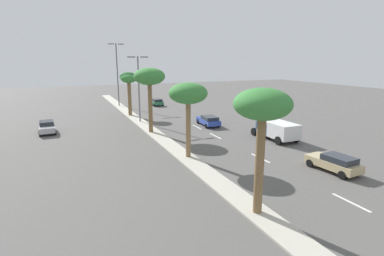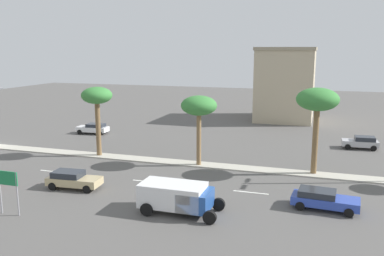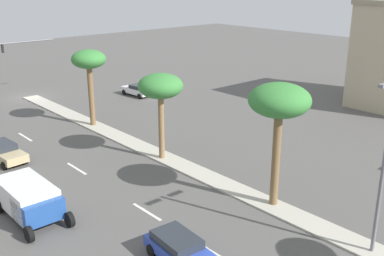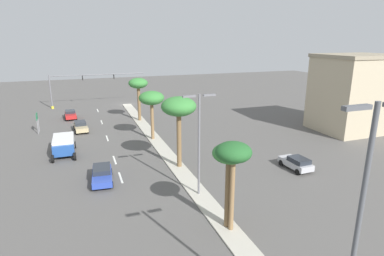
{
  "view_description": "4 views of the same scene",
  "coord_description": "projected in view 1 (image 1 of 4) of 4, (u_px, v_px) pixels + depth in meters",
  "views": [
    {
      "loc": [
        -9.89,
        1.43,
        8.81
      ],
      "look_at": [
        2.08,
        29.22,
        1.9
      ],
      "focal_mm": 28.32,
      "sensor_mm": 36.0,
      "label": 1
    },
    {
      "loc": [
        36.84,
        36.85,
        11.14
      ],
      "look_at": [
        -0.33,
        24.94,
        3.57
      ],
      "focal_mm": 38.19,
      "sensor_mm": 36.0,
      "label": 2
    },
    {
      "loc": [
        20.71,
        52.38,
        13.66
      ],
      "look_at": [
        -2.62,
        26.14,
        2.02
      ],
      "focal_mm": 42.81,
      "sensor_mm": 36.0,
      "label": 3
    },
    {
      "loc": [
        9.5,
        67.72,
        13.71
      ],
      "look_at": [
        -3.81,
        30.69,
        2.59
      ],
      "focal_mm": 29.91,
      "sensor_mm": 36.0,
      "label": 4
    }
  ],
  "objects": [
    {
      "name": "sedan_blue_center",
      "position": [
        209.0,
        120.0,
        40.86
      ],
      "size": [
        2.27,
        4.71,
        1.37
      ],
      "color": "#2D47AD",
      "rests_on": "ground"
    },
    {
      "name": "lane_stripe_near",
      "position": [
        197.0,
        127.0,
        40.12
      ],
      "size": [
        0.2,
        2.8,
        0.01
      ],
      "primitive_type": "cube",
      "color": "silver",
      "rests_on": "ground"
    },
    {
      "name": "lane_stripe_trailing",
      "position": [
        351.0,
        202.0,
        19.03
      ],
      "size": [
        0.2,
        2.8,
        0.01
      ],
      "primitive_type": "cube",
      "color": "silver",
      "rests_on": "ground"
    },
    {
      "name": "lane_stripe_right",
      "position": [
        260.0,
        158.0,
        27.55
      ],
      "size": [
        0.2,
        2.8,
        0.01
      ],
      "primitive_type": "cube",
      "color": "silver",
      "rests_on": "ground"
    },
    {
      "name": "street_lamp_rear",
      "position": [
        117.0,
        70.0,
        56.64
      ],
      "size": [
        2.9,
        0.24,
        11.54
      ],
      "color": "#515459",
      "rests_on": "median_curb"
    },
    {
      "name": "box_truck",
      "position": [
        276.0,
        129.0,
        33.72
      ],
      "size": [
        2.66,
        5.66,
        2.05
      ],
      "color": "#234C99",
      "rests_on": "ground"
    },
    {
      "name": "palm_tree_front",
      "position": [
        149.0,
        78.0,
        35.6
      ],
      "size": [
        3.71,
        3.71,
        7.72
      ],
      "color": "brown",
      "rests_on": "median_curb"
    },
    {
      "name": "sedan_tan_trailing",
      "position": [
        334.0,
        163.0,
        24.12
      ],
      "size": [
        2.17,
        4.43,
        1.41
      ],
      "color": "tan",
      "rests_on": "ground"
    },
    {
      "name": "lane_stripe_front",
      "position": [
        215.0,
        136.0,
        35.48
      ],
      "size": [
        0.2,
        2.8,
        0.01
      ],
      "primitive_type": "cube",
      "color": "silver",
      "rests_on": "ground"
    },
    {
      "name": "palm_tree_inboard",
      "position": [
        188.0,
        95.0,
        26.43
      ],
      "size": [
        3.43,
        3.43,
        6.72
      ],
      "color": "olive",
      "rests_on": "median_curb"
    },
    {
      "name": "palm_tree_right",
      "position": [
        129.0,
        82.0,
        46.86
      ],
      "size": [
        2.53,
        2.53,
        6.46
      ],
      "color": "brown",
      "rests_on": "median_curb"
    },
    {
      "name": "palm_tree_outboard",
      "position": [
        262.0,
        109.0,
        16.3
      ],
      "size": [
        3.19,
        3.19,
        7.21
      ],
      "color": "brown",
      "rests_on": "median_curb"
    },
    {
      "name": "sedan_silver_outboard",
      "position": [
        47.0,
        127.0,
        36.77
      ],
      "size": [
        2.03,
        3.95,
        1.44
      ],
      "color": "#B2B2B7",
      "rests_on": "ground"
    },
    {
      "name": "street_lamp_near",
      "position": [
        139.0,
        83.0,
        41.99
      ],
      "size": [
        2.9,
        0.24,
        9.11
      ],
      "color": "slate",
      "rests_on": "median_curb"
    },
    {
      "name": "ground_plane",
      "position": [
        169.0,
        145.0,
        31.77
      ],
      "size": [
        160.0,
        160.0,
        0.0
      ],
      "primitive_type": "plane",
      "color": "#565451"
    },
    {
      "name": "sedan_green_left",
      "position": [
        156.0,
        102.0,
        58.7
      ],
      "size": [
        1.98,
        3.93,
        1.33
      ],
      "color": "#287047",
      "rests_on": "ground"
    },
    {
      "name": "median_curb",
      "position": [
        147.0,
        128.0,
        39.55
      ],
      "size": [
        1.8,
        78.33,
        0.12
      ],
      "primitive_type": "cube",
      "color": "#B7B2A3",
      "rests_on": "ground"
    },
    {
      "name": "palm_tree_mid",
      "position": [
        128.0,
        78.0,
        47.2
      ],
      "size": [
        2.56,
        2.56,
        6.73
      ],
      "color": "olive",
      "rests_on": "median_curb"
    }
  ]
}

